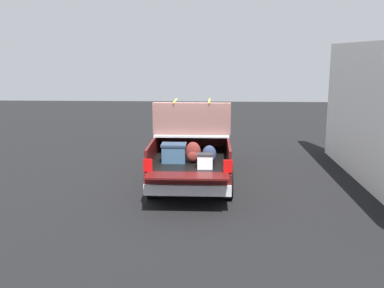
{
  "coord_description": "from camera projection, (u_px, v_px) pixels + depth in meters",
  "views": [
    {
      "loc": [
        -12.05,
        -0.52,
        3.46
      ],
      "look_at": [
        -0.6,
        0.0,
        1.1
      ],
      "focal_mm": 41.62,
      "sensor_mm": 36.0,
      "label": 1
    }
  ],
  "objects": [
    {
      "name": "ground_plane",
      "position": [
        193.0,
        178.0,
        12.51
      ],
      "size": [
        40.0,
        40.0,
        0.0
      ],
      "primitive_type": "plane",
      "color": "black"
    },
    {
      "name": "building_facade",
      "position": [
        381.0,
        118.0,
        10.96
      ],
      "size": [
        8.9,
        0.36,
        3.75
      ],
      "primitive_type": "cube",
      "color": "white",
      "rests_on": "ground_plane"
    },
    {
      "name": "pickup_truck",
      "position": [
        193.0,
        142.0,
        12.66
      ],
      "size": [
        6.05,
        2.06,
        2.23
      ],
      "color": "#470F0F",
      "rests_on": "ground_plane"
    }
  ]
}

